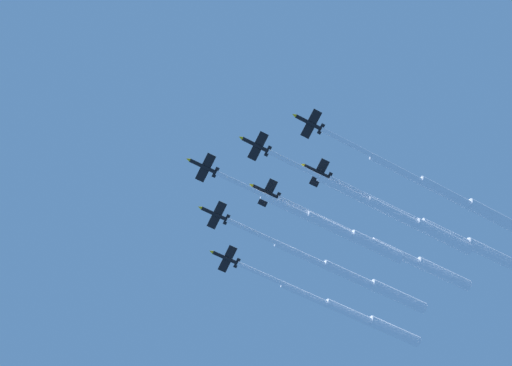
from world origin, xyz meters
The scene contains 7 objects.
jet_lead centered at (25.40, 9.84, 195.42)m, with size 69.63×26.20×4.36m.
jet_port_inner centered at (43.30, 2.84, 196.39)m, with size 76.11×29.09×4.48m.
jet_starboard_inner centered at (35.25, 26.32, 196.26)m, with size 76.04×28.00×4.44m.
jet_port_mid centered at (47.95, 17.19, 198.40)m, with size 74.52×27.64×4.44m.
jet_starboard_mid centered at (57.25, -5.75, 197.68)m, with size 76.52×29.57×4.43m.
jet_port_outer centered at (38.57, 40.78, 197.63)m, with size 72.42×26.69×4.45m.
jet_starboard_outer centered at (61.17, 8.09, 198.90)m, with size 73.80×27.34×4.40m.
Camera 1 is at (-20.94, -116.73, -34.41)m, focal length 62.70 mm.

